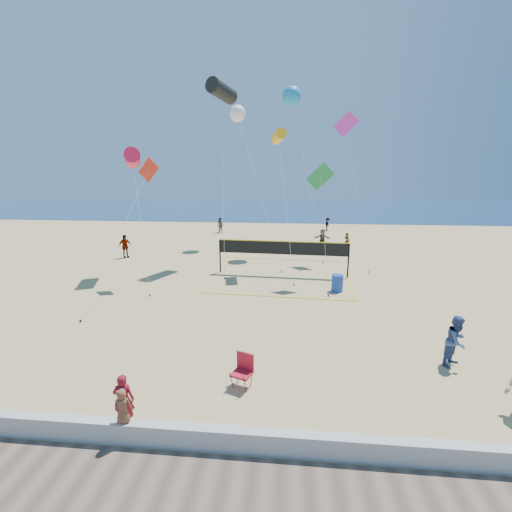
# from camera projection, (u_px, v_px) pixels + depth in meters

# --- Properties ---
(ground) EXTENTS (120.00, 120.00, 0.00)m
(ground) POSITION_uv_depth(u_px,v_px,m) (236.00, 379.00, 11.37)
(ground) COLOR tan
(ground) RESTS_ON ground
(ocean) EXTENTS (140.00, 50.00, 0.03)m
(ocean) POSITION_uv_depth(u_px,v_px,m) (281.00, 206.00, 71.38)
(ocean) COLOR navy
(ocean) RESTS_ON ground
(seawall) EXTENTS (32.00, 0.30, 0.60)m
(seawall) POSITION_uv_depth(u_px,v_px,m) (217.00, 439.00, 8.40)
(seawall) COLOR #BBBAB6
(seawall) RESTS_ON ground
(woman) EXTENTS (0.60, 0.44, 1.50)m
(woman) POSITION_uv_depth(u_px,v_px,m) (124.00, 400.00, 9.14)
(woman) COLOR maroon
(woman) RESTS_ON ground
(toddler) EXTENTS (0.48, 0.35, 0.90)m
(toddler) POSITION_uv_depth(u_px,v_px,m) (123.00, 406.00, 8.45)
(toddler) COLOR brown
(toddler) RESTS_ON seawall
(bystander_a) EXTENTS (1.14, 1.11, 1.85)m
(bystander_a) POSITION_uv_depth(u_px,v_px,m) (456.00, 341.00, 11.99)
(bystander_a) COLOR #33487F
(bystander_a) RESTS_ON ground
(far_person_0) EXTENTS (1.08, 1.13, 1.88)m
(far_person_0) POSITION_uv_depth(u_px,v_px,m) (125.00, 246.00, 27.58)
(far_person_0) COLOR gray
(far_person_0) RESTS_ON ground
(far_person_1) EXTENTS (1.61, 0.74, 1.67)m
(far_person_1) POSITION_uv_depth(u_px,v_px,m) (322.00, 238.00, 31.58)
(far_person_1) COLOR gray
(far_person_1) RESTS_ON ground
(far_person_2) EXTENTS (0.61, 0.64, 1.47)m
(far_person_2) POSITION_uv_depth(u_px,v_px,m) (347.00, 241.00, 30.85)
(far_person_2) COLOR gray
(far_person_2) RESTS_ON ground
(far_person_3) EXTENTS (1.03, 0.93, 1.73)m
(far_person_3) POSITION_uv_depth(u_px,v_px,m) (220.00, 225.00, 39.24)
(far_person_3) COLOR gray
(far_person_3) RESTS_ON ground
(far_person_4) EXTENTS (0.94, 1.13, 1.52)m
(far_person_4) POSITION_uv_depth(u_px,v_px,m) (327.00, 224.00, 40.85)
(far_person_4) COLOR gray
(far_person_4) RESTS_ON ground
(camp_chair) EXTENTS (0.75, 0.86, 1.22)m
(camp_chair) POSITION_uv_depth(u_px,v_px,m) (243.00, 368.00, 10.85)
(camp_chair) COLOR #AD1324
(camp_chair) RESTS_ON ground
(trash_barrel) EXTENTS (0.83, 0.83, 0.98)m
(trash_barrel) POSITION_uv_depth(u_px,v_px,m) (337.00, 283.00, 19.74)
(trash_barrel) COLOR #183EA2
(trash_barrel) RESTS_ON ground
(volleyball_net) EXTENTS (9.27, 9.13, 2.34)m
(volleyball_net) POSITION_uv_depth(u_px,v_px,m) (282.00, 252.00, 22.66)
(volleyball_net) COLOR black
(volleyball_net) RESTS_ON ground
(kite_0) EXTENTS (3.35, 5.76, 8.25)m
(kite_0) POSITION_uv_depth(u_px,v_px,m) (132.00, 158.00, 21.78)
(kite_0) COLOR #EB1844
(kite_0) RESTS_ON ground
(kite_1) EXTENTS (1.99, 5.93, 12.95)m
(kite_1) POSITION_uv_depth(u_px,v_px,m) (222.00, 91.00, 23.78)
(kite_1) COLOR black
(kite_1) RESTS_ON ground
(kite_2) EXTENTS (1.80, 4.61, 9.50)m
(kite_2) POSITION_uv_depth(u_px,v_px,m) (279.00, 137.00, 22.43)
(kite_2) COLOR yellow
(kite_2) RESTS_ON ground
(kite_3) EXTENTS (1.95, 6.49, 7.59)m
(kite_3) POSITION_uv_depth(u_px,v_px,m) (145.00, 178.00, 19.76)
(kite_3) COLOR red
(kite_3) RESTS_ON ground
(kite_4) EXTENTS (1.67, 2.84, 7.31)m
(kite_4) POSITION_uv_depth(u_px,v_px,m) (321.00, 182.00, 20.06)
(kite_4) COLOR #238E3E
(kite_4) RESTS_ON ground
(kite_5) EXTENTS (2.42, 4.55, 11.16)m
(kite_5) POSITION_uv_depth(u_px,v_px,m) (347.00, 131.00, 25.32)
(kite_5) COLOR #E032C2
(kite_5) RESTS_ON ground
(kite_6) EXTENTS (5.21, 10.56, 12.63)m
(kite_6) POSITION_uv_depth(u_px,v_px,m) (238.00, 113.00, 30.63)
(kite_6) COLOR white
(kite_6) RESTS_ON ground
(kite_7) EXTENTS (3.60, 5.20, 13.46)m
(kite_7) POSITION_uv_depth(u_px,v_px,m) (292.00, 96.00, 27.36)
(kite_7) COLOR #168AD0
(kite_7) RESTS_ON ground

